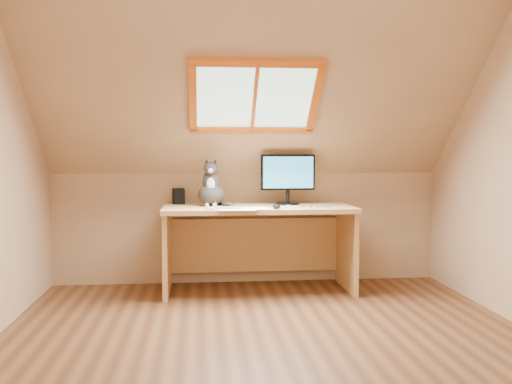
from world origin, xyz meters
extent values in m
plane|color=brown|center=(0.00, 0.00, 0.00)|extent=(3.50, 3.50, 0.00)
cube|color=tan|center=(0.00, -1.75, 1.20)|extent=(3.50, 0.02, 2.40)
cube|color=tan|center=(0.00, 1.75, 0.50)|extent=(3.50, 0.02, 1.00)
cube|color=tan|center=(0.00, 0.97, 1.70)|extent=(3.50, 1.56, 1.41)
cube|color=#B2E0CC|center=(0.00, 1.05, 1.63)|extent=(0.90, 0.53, 0.48)
cube|color=orange|center=(0.00, 1.05, 1.63)|extent=(1.02, 0.64, 0.59)
cube|color=tan|center=(0.06, 1.38, 0.71)|extent=(1.61, 0.70, 0.04)
cube|color=tan|center=(-0.71, 1.38, 0.35)|extent=(0.04, 0.63, 0.69)
cube|color=tan|center=(0.84, 1.38, 0.35)|extent=(0.04, 0.63, 0.69)
cube|color=tan|center=(0.06, 1.70, 0.35)|extent=(1.51, 0.03, 0.49)
cylinder|color=black|center=(0.33, 1.48, 0.74)|extent=(0.20, 0.20, 0.02)
cylinder|color=black|center=(0.33, 1.48, 0.81)|extent=(0.03, 0.03, 0.11)
cube|color=black|center=(0.33, 1.48, 1.02)|extent=(0.47, 0.04, 0.31)
cube|color=blue|center=(0.33, 1.46, 1.02)|extent=(0.44, 0.01, 0.27)
ellipsoid|color=#393533|center=(-0.34, 1.45, 0.83)|extent=(0.23, 0.28, 0.19)
ellipsoid|color=#393533|center=(-0.34, 1.43, 0.94)|extent=(0.15, 0.15, 0.21)
ellipsoid|color=silver|center=(-0.34, 1.37, 0.92)|extent=(0.07, 0.04, 0.12)
ellipsoid|color=#393533|center=(-0.34, 1.38, 1.06)|extent=(0.12, 0.11, 0.11)
sphere|color=silver|center=(-0.34, 1.34, 1.04)|extent=(0.04, 0.04, 0.04)
cone|color=#393533|center=(-0.37, 1.41, 1.11)|extent=(0.06, 0.06, 0.07)
cone|color=#393533|center=(-0.30, 1.40, 1.11)|extent=(0.05, 0.05, 0.07)
cube|color=black|center=(-0.62, 1.63, 0.80)|extent=(0.11, 0.11, 0.14)
cube|color=#B2B2B7|center=(-0.25, 1.16, 0.74)|extent=(0.27, 0.19, 0.01)
ellipsoid|color=black|center=(0.19, 1.12, 0.75)|extent=(0.09, 0.12, 0.04)
cube|color=white|center=(-0.05, 1.12, 0.74)|extent=(0.33, 0.27, 0.00)
cube|color=white|center=(-0.05, 1.12, 0.74)|extent=(0.32, 0.24, 0.00)
cube|color=white|center=(-0.05, 1.12, 0.74)|extent=(0.35, 0.30, 0.00)
camera|label=1|loc=(-0.43, -3.43, 1.19)|focal=40.00mm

